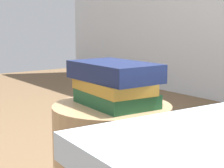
% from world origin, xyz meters
% --- Properties ---
extents(book_forest, '(0.26, 0.19, 0.04)m').
position_xyz_m(book_forest, '(0.01, 0.01, 0.45)').
color(book_forest, '#1E512D').
rests_on(book_forest, side_table).
extents(book_ochre, '(0.27, 0.18, 0.03)m').
position_xyz_m(book_ochre, '(0.01, -0.00, 0.49)').
color(book_ochre, '#B7842D').
rests_on(book_ochre, book_forest).
extents(book_navy, '(0.29, 0.18, 0.06)m').
position_xyz_m(book_navy, '(-0.01, 0.01, 0.53)').
color(book_navy, '#19234C').
rests_on(book_navy, book_ochre).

